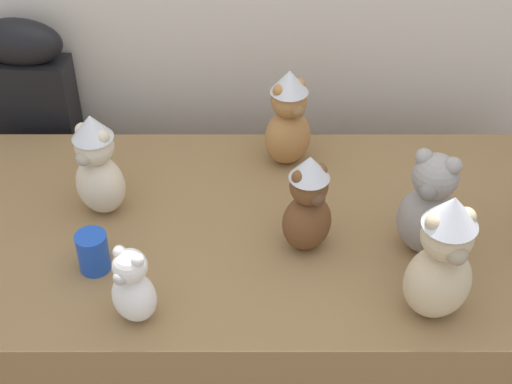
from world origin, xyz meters
name	(u,v)px	position (x,y,z in m)	size (l,w,h in m)	color
display_table	(256,314)	(0.00, 0.25, 0.36)	(1.78, 0.86, 0.71)	olive
instrument_case	(41,157)	(-0.73, 0.81, 0.53)	(0.29, 0.15, 1.04)	black
teddy_bear_caramel	(286,119)	(0.09, 0.54, 0.86)	(0.18, 0.17, 0.31)	#B27A42
teddy_bear_sand	(440,259)	(0.42, -0.05, 0.89)	(0.19, 0.17, 0.36)	#CCB78E
teddy_bear_cream	(95,166)	(-0.43, 0.32, 0.86)	(0.18, 0.17, 0.31)	beige
teddy_bear_snow	(131,288)	(-0.29, -0.07, 0.81)	(0.14, 0.14, 0.22)	white
teddy_bear_chestnut	(306,204)	(0.13, 0.17, 0.86)	(0.17, 0.16, 0.29)	brown
teddy_bear_ash	(427,206)	(0.43, 0.16, 0.86)	(0.20, 0.19, 0.31)	gray
party_cup_blue	(91,252)	(-0.42, 0.09, 0.77)	(0.08, 0.08, 0.11)	blue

